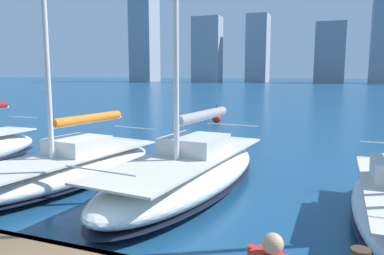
{
  "coord_description": "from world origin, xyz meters",
  "views": [
    {
      "loc": [
        -3.79,
        4.1,
        3.83
      ],
      "look_at": [
        0.25,
        -6.42,
        2.2
      ],
      "focal_mm": 35.0,
      "sensor_mm": 36.0,
      "label": 1
    }
  ],
  "objects": [
    {
      "name": "city_skyline",
      "position": [
        -0.75,
        -159.36,
        19.21
      ],
      "size": [
        174.56,
        21.14,
        51.75
      ],
      "color": "#9398A2",
      "rests_on": "ground"
    },
    {
      "name": "channel_buoy",
      "position": [
        4.81,
        -23.67,
        0.36
      ],
      "size": [
        0.7,
        0.7,
        1.4
      ],
      "color": "red",
      "rests_on": "ground"
    },
    {
      "name": "sailboat_grey",
      "position": [
        0.53,
        -6.76,
        0.69
      ],
      "size": [
        3.87,
        9.36,
        10.61
      ],
      "color": "white",
      "rests_on": "ground"
    },
    {
      "name": "sailboat_orange",
      "position": [
        4.89,
        -6.33,
        0.6
      ],
      "size": [
        4.04,
        8.8,
        11.04
      ],
      "color": "white",
      "rests_on": "ground"
    }
  ]
}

